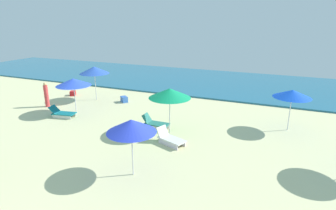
{
  "coord_description": "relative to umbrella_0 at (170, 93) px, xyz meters",
  "views": [
    {
      "loc": [
        5.76,
        -1.38,
        5.95
      ],
      "look_at": [
        -0.01,
        12.29,
        1.27
      ],
      "focal_mm": 29.78,
      "sensor_mm": 36.0,
      "label": 1
    }
  ],
  "objects": [
    {
      "name": "lounge_chair_3_0",
      "position": [
        -7.13,
        -0.31,
        -1.95
      ],
      "size": [
        1.65,
        0.93,
        0.69
      ],
      "rotation": [
        0.0,
        0.0,
        1.75
      ],
      "color": "silver",
      "rests_on": "ground_plane"
    },
    {
      "name": "umbrella_0",
      "position": [
        0.0,
        0.0,
        0.0
      ],
      "size": [
        2.21,
        2.21,
        2.46
      ],
      "color": "silver",
      "rests_on": "ground_plane"
    },
    {
      "name": "ocean",
      "position": [
        -0.44,
        12.81,
        -2.15
      ],
      "size": [
        60.0,
        11.5,
        0.12
      ],
      "primitive_type": "cube",
      "color": "#206382",
      "rests_on": "ground_plane"
    },
    {
      "name": "umbrella_3",
      "position": [
        -6.84,
        0.64,
        -0.15
      ],
      "size": [
        2.18,
        2.18,
        2.29
      ],
      "color": "silver",
      "rests_on": "ground_plane"
    },
    {
      "name": "beachgoer_0",
      "position": [
        -9.62,
        0.96,
        -1.39
      ],
      "size": [
        0.35,
        0.35,
        1.72
      ],
      "rotation": [
        0.0,
        0.0,
        2.89
      ],
      "color": "#DA3D40",
      "rests_on": "ground_plane"
    },
    {
      "name": "umbrella_1",
      "position": [
        0.28,
        -4.43,
        -0.14
      ],
      "size": [
        1.9,
        1.9,
        2.32
      ],
      "color": "silver",
      "rests_on": "ground_plane"
    },
    {
      "name": "lounge_chair_0_1",
      "position": [
        0.56,
        -1.27,
        -1.93
      ],
      "size": [
        1.62,
        1.12,
        0.76
      ],
      "rotation": [
        0.0,
        0.0,
        1.21
      ],
      "color": "silver",
      "rests_on": "ground_plane"
    },
    {
      "name": "umbrella_7",
      "position": [
        5.85,
        2.88,
        -0.13
      ],
      "size": [
        1.99,
        1.99,
        2.29
      ],
      "color": "silver",
      "rests_on": "ground_plane"
    },
    {
      "name": "cooler_box_0",
      "position": [
        -5.26,
        3.96,
        -2.0
      ],
      "size": [
        0.67,
        0.64,
        0.42
      ],
      "primitive_type": "cube",
      "rotation": [
        0.0,
        0.0,
        5.64
      ],
      "color": "#3465BE",
      "rests_on": "ground_plane"
    },
    {
      "name": "cooler_box_1",
      "position": [
        -10.01,
        3.96,
        -2.04
      ],
      "size": [
        0.61,
        0.67,
        0.35
      ],
      "primitive_type": "cube",
      "rotation": [
        0.0,
        0.0,
        5.24
      ],
      "color": "red",
      "rests_on": "ground_plane"
    },
    {
      "name": "umbrella_4",
      "position": [
        -7.51,
        3.68,
        0.06
      ],
      "size": [
        2.17,
        2.17,
        2.53
      ],
      "color": "silver",
      "rests_on": "ground_plane"
    },
    {
      "name": "lounge_chair_0_0",
      "position": [
        -1.0,
        0.27,
        -1.92
      ],
      "size": [
        1.48,
        0.67,
        0.77
      ],
      "rotation": [
        0.0,
        0.0,
        1.56
      ],
      "color": "silver",
      "rests_on": "ground_plane"
    }
  ]
}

